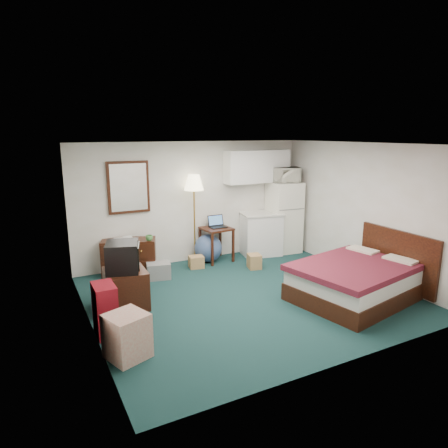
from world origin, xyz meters
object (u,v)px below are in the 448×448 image
desk (216,244)px  dresser (129,257)px  floor_lamp (194,219)px  fridge (284,217)px  kitchen_counter (261,234)px  bed (354,282)px  tv_stand (126,289)px  suitcase (105,310)px

desk → dresser: bearing=173.2°
floor_lamp → fridge: floor_lamp is taller
kitchen_counter → bed: (0.00, -2.82, -0.16)m
desk → kitchen_counter: kitchen_counter is taller
kitchen_counter → bed: 2.83m
dresser → tv_stand: 1.54m
dresser → fridge: bearing=18.0°
dresser → kitchen_counter: bearing=18.3°
suitcase → bed: bearing=-10.2°
fridge → tv_stand: size_ratio=2.42×
suitcase → tv_stand: bearing=58.0°
tv_stand → bed: bearing=-20.3°
floor_lamp → bed: size_ratio=0.99×
dresser → suitcase: bearing=-92.1°
desk → kitchen_counter: size_ratio=0.80×
bed → suitcase: bearing=159.4°
desk → tv_stand: (-2.27, -1.43, -0.06)m
kitchen_counter → suitcase: (-3.83, -2.15, -0.10)m
bed → tv_stand: size_ratio=2.83×
bed → tv_stand: 3.66m
dresser → suitcase: size_ratio=1.41×
dresser → fridge: 3.56m
dresser → desk: size_ratio=1.39×
desk → suitcase: size_ratio=1.02×
bed → suitcase: size_ratio=2.62×
desk → kitchen_counter: bearing=-6.3°
kitchen_counter → fridge: (0.59, -0.03, 0.34)m
bed → tv_stand: tv_stand is taller
fridge → tv_stand: fridge is taller
dresser → desk: bearing=18.1°
fridge → suitcase: size_ratio=2.24×
kitchen_counter → bed: kitchen_counter is taller
dresser → floor_lamp: (1.40, 0.07, 0.58)m
dresser → kitchen_counter: kitchen_counter is taller
fridge → dresser: bearing=-176.2°
kitchen_counter → bed: bearing=-78.1°
tv_stand → fridge: bearing=21.6°
suitcase → kitchen_counter: bearing=29.0°
desk → bed: desk is taller
fridge → suitcase: fridge is taller
floor_lamp → kitchen_counter: floor_lamp is taller
kitchen_counter → tv_stand: bearing=-145.5°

